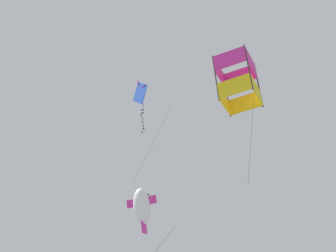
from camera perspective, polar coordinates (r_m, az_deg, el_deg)
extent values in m
ellipsoid|color=white|center=(22.98, -3.07, -9.35)|extent=(1.22, 1.47, 1.84)
cube|color=#DB2D93|center=(23.18, -4.14, -9.04)|extent=(0.63, 0.38, 0.37)
cube|color=#DB2D93|center=(22.88, -2.11, -8.67)|extent=(0.63, 0.38, 0.37)
cube|color=#DB2D93|center=(22.81, -2.81, -11.81)|extent=(0.29, 0.66, 0.68)
sphere|color=black|center=(23.47, -3.44, -8.26)|extent=(0.18, 0.21, 0.17)
sphere|color=black|center=(23.32, -2.39, -8.06)|extent=(0.18, 0.21, 0.17)
cube|color=blue|center=(28.11, -3.29, 3.88)|extent=(0.91, 1.36, 1.58)
cylinder|color=#DB2D93|center=(28.13, -3.25, 3.87)|extent=(0.45, 0.46, 1.78)
cylinder|color=#DB2D93|center=(28.20, -3.30, 4.10)|extent=(0.64, 1.17, 0.04)
cylinder|color=#47474C|center=(27.58, -2.97, 2.07)|extent=(0.03, 0.05, 0.23)
cube|color=black|center=(27.51, -3.01, 1.89)|extent=(0.17, 0.02, 0.06)
cylinder|color=#47474C|center=(27.44, -3.03, 1.71)|extent=(0.01, 0.02, 0.23)
cube|color=black|center=(27.37, -3.04, 1.53)|extent=(0.17, 0.05, 0.06)
cylinder|color=#47474C|center=(27.29, -3.09, 1.35)|extent=(0.02, 0.05, 0.23)
cube|color=black|center=(27.21, -3.14, 1.18)|extent=(0.09, 0.16, 0.06)
cylinder|color=#47474C|center=(27.14, -3.08, 0.99)|extent=(0.02, 0.07, 0.23)
cube|color=black|center=(27.07, -3.02, 0.80)|extent=(0.14, 0.13, 0.06)
cylinder|color=#47474C|center=(26.99, -3.01, 0.62)|extent=(0.02, 0.03, 0.23)
cube|color=black|center=(26.92, -3.00, 0.45)|extent=(0.10, 0.16, 0.06)
cylinder|color=#47474C|center=(26.85, -2.96, 0.25)|extent=(0.03, 0.05, 0.23)
cube|color=black|center=(26.78, -2.93, 0.05)|extent=(0.08, 0.17, 0.06)
cylinder|color=#47474C|center=(26.70, -2.91, -0.13)|extent=(0.03, 0.03, 0.23)
cube|color=black|center=(26.62, -2.89, -0.30)|extent=(0.11, 0.15, 0.06)
cylinder|color=#47474C|center=(26.56, -2.99, -0.51)|extent=(0.03, 0.09, 0.23)
cube|color=black|center=(26.50, -3.08, -0.71)|extent=(0.06, 0.17, 0.06)
cylinder|color=#47474C|center=(24.99, -1.51, -1.52)|extent=(1.81, 1.51, 6.05)
cube|color=#DB2D93|center=(21.01, 8.45, 5.78)|extent=(1.31, 0.75, 0.73)
cube|color=#DB2D93|center=(19.93, 7.21, 7.85)|extent=(1.31, 0.75, 0.73)
cube|color=#DB2D93|center=(20.60, 6.04, 6.21)|extent=(0.69, 1.35, 0.95)
cube|color=#DB2D93|center=(20.36, 9.68, 7.37)|extent=(0.69, 1.35, 0.95)
cube|color=yellow|center=(20.23, 9.02, 2.67)|extent=(1.31, 0.75, 0.73)
cube|color=yellow|center=(19.11, 7.77, 4.65)|extent=(1.31, 0.75, 0.73)
cube|color=yellow|center=(19.80, 6.54, 3.05)|extent=(0.69, 1.35, 0.95)
cube|color=yellow|center=(19.56, 10.32, 4.21)|extent=(0.69, 1.35, 0.95)
cylinder|color=#332D28|center=(20.74, 6.94, 3.69)|extent=(0.23, 0.40, 2.20)
cylinder|color=#332D28|center=(20.50, 10.55, 4.81)|extent=(0.23, 0.40, 2.20)
cylinder|color=#332D28|center=(19.65, 5.60, 5.68)|extent=(0.23, 0.40, 2.20)
cylinder|color=#332D28|center=(19.40, 9.41, 6.89)|extent=(0.23, 0.40, 2.20)
cylinder|color=#47474C|center=(17.92, 9.72, -1.33)|extent=(0.70, 0.26, 4.08)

